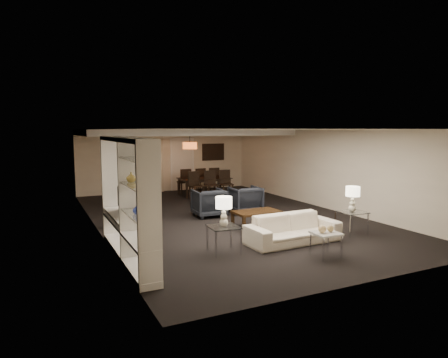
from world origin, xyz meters
TOP-DOWN VIEW (x-y plane):
  - floor at (0.00, 0.00)m, footprint 11.00×11.00m
  - ceiling at (0.00, 0.00)m, footprint 7.00×11.00m
  - wall_back at (0.00, 5.50)m, footprint 7.00×0.02m
  - wall_front at (0.00, -5.50)m, footprint 7.00×0.02m
  - wall_left at (-3.50, 0.00)m, footprint 0.02×11.00m
  - wall_right at (3.50, 0.00)m, footprint 0.02×11.00m
  - ceiling_soffit at (0.00, 3.50)m, footprint 7.00×4.00m
  - curtains at (-0.90, 5.42)m, footprint 1.50×0.12m
  - door at (0.70, 5.47)m, footprint 0.90×0.05m
  - painting at (2.10, 5.46)m, footprint 0.95×0.04m
  - media_unit at (-3.31, -2.60)m, footprint 0.38×3.40m
  - pendant_light at (0.30, 3.50)m, footprint 0.52×0.52m
  - sofa at (0.24, -3.04)m, footprint 2.17×0.91m
  - coffee_table at (0.24, -1.44)m, footprint 1.19×0.71m
  - armchair_left at (-0.36, 0.26)m, footprint 0.90×0.92m
  - armchair_right at (0.84, 0.26)m, footprint 0.91×0.94m
  - side_table_left at (-1.46, -3.04)m, footprint 0.63×0.63m
  - side_table_right at (1.94, -3.04)m, footprint 0.61×0.61m
  - table_lamp_left at (-1.46, -3.04)m, footprint 0.37×0.37m
  - table_lamp_right at (1.94, -3.04)m, footprint 0.34×0.34m
  - marble_table at (0.24, -4.14)m, footprint 0.51×0.51m
  - gold_gourd_a at (0.14, -4.14)m, footprint 0.16×0.16m
  - gold_gourd_b at (0.34, -4.14)m, footprint 0.14×0.14m
  - television at (-3.28, -1.90)m, footprint 1.16×0.15m
  - vase_blue at (-3.31, -3.46)m, footprint 0.16×0.16m
  - vase_amber at (-3.31, -3.08)m, footprint 0.17×0.17m
  - floor_speaker at (-3.20, 0.04)m, footprint 0.16×0.16m
  - dining_table at (0.99, 3.76)m, footprint 1.93×1.10m
  - chair_nl at (0.39, 3.11)m, footprint 0.51×0.51m
  - chair_nm at (0.99, 3.11)m, footprint 0.51×0.51m
  - chair_nr at (1.59, 3.11)m, footprint 0.51×0.51m
  - chair_fl at (0.39, 4.41)m, footprint 0.48×0.48m
  - chair_fm at (0.99, 4.41)m, footprint 0.50×0.50m
  - chair_fr at (1.59, 4.41)m, footprint 0.46×0.46m
  - floor_lamp at (-0.58, 5.20)m, footprint 0.27×0.27m

SIDE VIEW (x-z plane):
  - floor at x=0.00m, z-range 0.00..0.00m
  - coffee_table at x=0.24m, z-range 0.00..0.42m
  - marble_table at x=0.24m, z-range 0.00..0.49m
  - side_table_left at x=-1.46m, z-range 0.00..0.55m
  - side_table_right at x=1.94m, z-range 0.00..0.55m
  - sofa at x=0.24m, z-range 0.00..0.63m
  - dining_table at x=0.99m, z-range 0.00..0.67m
  - armchair_left at x=-0.36m, z-range 0.00..0.80m
  - armchair_right at x=0.84m, z-range 0.00..0.80m
  - chair_nl at x=0.39m, z-range 0.00..1.00m
  - chair_nm at x=0.99m, z-range 0.00..1.00m
  - chair_nr at x=1.59m, z-range 0.00..1.00m
  - chair_fl at x=0.39m, z-range 0.00..1.00m
  - chair_fm at x=0.99m, z-range 0.00..1.00m
  - chair_fr at x=1.59m, z-range 0.00..1.00m
  - gold_gourd_b at x=0.34m, z-range 0.49..0.63m
  - floor_speaker at x=-3.20m, z-range 0.00..1.13m
  - gold_gourd_a at x=0.14m, z-range 0.49..0.65m
  - floor_lamp at x=-0.58m, z-range 0.00..1.59m
  - table_lamp_left at x=-1.46m, z-range 0.55..1.16m
  - table_lamp_right at x=1.94m, z-range 0.55..1.16m
  - door at x=0.70m, z-range 0.00..2.10m
  - television at x=-3.28m, z-range 0.75..1.42m
  - vase_blue at x=-3.31m, z-range 1.06..1.22m
  - media_unit at x=-3.31m, z-range 0.00..2.35m
  - curtains at x=-0.90m, z-range 0.00..2.40m
  - wall_back at x=0.00m, z-range 0.00..2.50m
  - wall_front at x=0.00m, z-range 0.00..2.50m
  - wall_left at x=-3.50m, z-range 0.00..2.50m
  - wall_right at x=3.50m, z-range 0.00..2.50m
  - painting at x=2.10m, z-range 1.23..1.88m
  - vase_amber at x=-3.31m, z-range 1.56..1.74m
  - pendant_light at x=0.30m, z-range 1.80..2.04m
  - ceiling_soffit at x=0.00m, z-range 2.30..2.50m
  - ceiling at x=0.00m, z-range 2.49..2.51m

